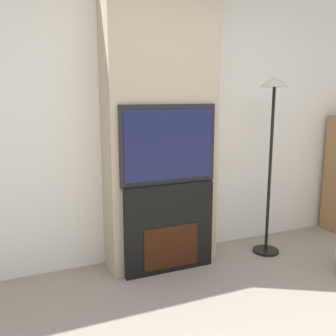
{
  "coord_description": "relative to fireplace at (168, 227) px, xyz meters",
  "views": [
    {
      "loc": [
        -1.24,
        -1.26,
        1.55
      ],
      "look_at": [
        0.0,
        1.65,
        0.94
      ],
      "focal_mm": 40.0,
      "sensor_mm": 36.0,
      "label": 1
    }
  ],
  "objects": [
    {
      "name": "wall_back",
      "position": [
        0.0,
        0.39,
        0.95
      ],
      "size": [
        6.0,
        0.06,
        2.7
      ],
      "color": "silver",
      "rests_on": "ground_plane"
    },
    {
      "name": "chimney_breast",
      "position": [
        0.0,
        0.18,
        0.95
      ],
      "size": [
        0.99,
        0.35,
        2.7
      ],
      "color": "tan",
      "rests_on": "ground_plane"
    },
    {
      "name": "television",
      "position": [
        0.0,
        -0.0,
        0.74
      ],
      "size": [
        0.87,
        0.07,
        0.68
      ],
      "color": "black",
      "rests_on": "fireplace"
    },
    {
      "name": "fireplace",
      "position": [
        0.0,
        0.0,
        0.0
      ],
      "size": [
        0.82,
        0.15,
        0.8
      ],
      "color": "black",
      "rests_on": "ground_plane"
    },
    {
      "name": "floor_lamp",
      "position": [
        1.05,
        -0.04,
        0.93
      ],
      "size": [
        0.29,
        0.29,
        1.73
      ],
      "color": "black",
      "rests_on": "ground_plane"
    }
  ]
}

